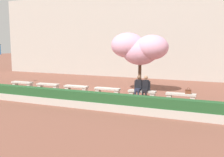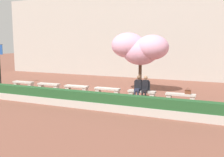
{
  "view_description": "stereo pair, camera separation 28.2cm",
  "coord_description": "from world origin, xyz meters",
  "px_view_note": "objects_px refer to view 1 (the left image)",
  "views": [
    {
      "loc": [
        7.25,
        -13.95,
        3.12
      ],
      "look_at": [
        1.28,
        0.2,
        1.0
      ],
      "focal_mm": 42.0,
      "sensor_mm": 36.0,
      "label": 1
    },
    {
      "loc": [
        7.51,
        -13.84,
        3.12
      ],
      "look_at": [
        1.28,
        0.2,
        1.0
      ],
      "focal_mm": 42.0,
      "sensor_mm": 36.0,
      "label": 2
    }
  ],
  "objects_px": {
    "stone_bench_near_west": "(48,86)",
    "person_seated_right": "(146,86)",
    "stone_bench_far_east": "(181,96)",
    "handbag": "(188,91)",
    "stone_bench_near_east": "(107,91)",
    "stone_bench_east_end": "(142,93)",
    "person_seated_left": "(138,86)",
    "stone_bench_center": "(76,88)",
    "stone_bench_west_end": "(22,84)",
    "cherry_tree_main": "(139,48)"
  },
  "relations": [
    {
      "from": "stone_bench_west_end",
      "to": "stone_bench_near_west",
      "type": "bearing_deg",
      "value": 0.0
    },
    {
      "from": "stone_bench_east_end",
      "to": "handbag",
      "type": "bearing_deg",
      "value": 0.06
    },
    {
      "from": "person_seated_left",
      "to": "handbag",
      "type": "distance_m",
      "value": 2.7
    },
    {
      "from": "stone_bench_west_end",
      "to": "stone_bench_far_east",
      "type": "xyz_separation_m",
      "value": [
        10.65,
        0.0,
        0.0
      ]
    },
    {
      "from": "stone_bench_near_east",
      "to": "person_seated_right",
      "type": "xyz_separation_m",
      "value": [
        2.34,
        -0.05,
        0.4
      ]
    },
    {
      "from": "stone_bench_center",
      "to": "person_seated_left",
      "type": "distance_m",
      "value": 4.08
    },
    {
      "from": "stone_bench_east_end",
      "to": "person_seated_left",
      "type": "xyz_separation_m",
      "value": [
        -0.2,
        -0.05,
        0.4
      ]
    },
    {
      "from": "stone_bench_west_end",
      "to": "stone_bench_east_end",
      "type": "bearing_deg",
      "value": 0.0
    },
    {
      "from": "stone_bench_near_east",
      "to": "person_seated_right",
      "type": "distance_m",
      "value": 2.37
    },
    {
      "from": "stone_bench_near_west",
      "to": "stone_bench_center",
      "type": "height_order",
      "value": "same"
    },
    {
      "from": "stone_bench_near_west",
      "to": "cherry_tree_main",
      "type": "bearing_deg",
      "value": 16.5
    },
    {
      "from": "stone_bench_east_end",
      "to": "cherry_tree_main",
      "type": "relative_size",
      "value": 0.42
    },
    {
      "from": "stone_bench_near_east",
      "to": "stone_bench_east_end",
      "type": "bearing_deg",
      "value": 0.0
    },
    {
      "from": "person_seated_left",
      "to": "cherry_tree_main",
      "type": "xyz_separation_m",
      "value": [
        -0.52,
        1.73,
        2.06
      ]
    },
    {
      "from": "stone_bench_far_east",
      "to": "stone_bench_west_end",
      "type": "bearing_deg",
      "value": 180.0
    },
    {
      "from": "stone_bench_center",
      "to": "stone_bench_far_east",
      "type": "height_order",
      "value": "same"
    },
    {
      "from": "handbag",
      "to": "stone_bench_far_east",
      "type": "bearing_deg",
      "value": -179.6
    },
    {
      "from": "handbag",
      "to": "stone_bench_east_end",
      "type": "bearing_deg",
      "value": -179.94
    },
    {
      "from": "stone_bench_near_west",
      "to": "stone_bench_east_end",
      "type": "bearing_deg",
      "value": 0.0
    },
    {
      "from": "stone_bench_west_end",
      "to": "cherry_tree_main",
      "type": "xyz_separation_m",
      "value": [
        7.8,
        1.68,
        2.47
      ]
    },
    {
      "from": "stone_bench_east_end",
      "to": "person_seated_right",
      "type": "distance_m",
      "value": 0.46
    },
    {
      "from": "person_seated_left",
      "to": "cherry_tree_main",
      "type": "height_order",
      "value": "cherry_tree_main"
    },
    {
      "from": "stone_bench_near_west",
      "to": "person_seated_right",
      "type": "relative_size",
      "value": 1.21
    },
    {
      "from": "stone_bench_center",
      "to": "handbag",
      "type": "bearing_deg",
      "value": 0.02
    },
    {
      "from": "handbag",
      "to": "stone_bench_near_east",
      "type": "bearing_deg",
      "value": -179.97
    },
    {
      "from": "person_seated_right",
      "to": "handbag",
      "type": "bearing_deg",
      "value": 1.4
    },
    {
      "from": "person_seated_right",
      "to": "stone_bench_near_east",
      "type": "bearing_deg",
      "value": 178.69
    },
    {
      "from": "stone_bench_near_west",
      "to": "stone_bench_near_east",
      "type": "bearing_deg",
      "value": 0.0
    },
    {
      "from": "stone_bench_center",
      "to": "cherry_tree_main",
      "type": "xyz_separation_m",
      "value": [
        3.54,
        1.68,
        2.47
      ]
    },
    {
      "from": "stone_bench_near_west",
      "to": "person_seated_right",
      "type": "bearing_deg",
      "value": -0.46
    },
    {
      "from": "person_seated_right",
      "to": "person_seated_left",
      "type": "bearing_deg",
      "value": -179.98
    },
    {
      "from": "person_seated_right",
      "to": "cherry_tree_main",
      "type": "relative_size",
      "value": 0.35
    },
    {
      "from": "stone_bench_center",
      "to": "stone_bench_near_west",
      "type": "bearing_deg",
      "value": 180.0
    },
    {
      "from": "stone_bench_far_east",
      "to": "cherry_tree_main",
      "type": "distance_m",
      "value": 4.13
    },
    {
      "from": "stone_bench_near_east",
      "to": "stone_bench_east_end",
      "type": "height_order",
      "value": "same"
    },
    {
      "from": "stone_bench_near_west",
      "to": "person_seated_left",
      "type": "height_order",
      "value": "person_seated_left"
    },
    {
      "from": "person_seated_left",
      "to": "cherry_tree_main",
      "type": "relative_size",
      "value": 0.35
    },
    {
      "from": "stone_bench_near_west",
      "to": "stone_bench_east_end",
      "type": "distance_m",
      "value": 6.39
    },
    {
      "from": "stone_bench_far_east",
      "to": "cherry_tree_main",
      "type": "bearing_deg",
      "value": 149.49
    },
    {
      "from": "stone_bench_west_end",
      "to": "stone_bench_near_east",
      "type": "height_order",
      "value": "same"
    },
    {
      "from": "stone_bench_west_end",
      "to": "person_seated_left",
      "type": "relative_size",
      "value": 1.21
    },
    {
      "from": "stone_bench_west_end",
      "to": "handbag",
      "type": "relative_size",
      "value": 4.62
    },
    {
      "from": "stone_bench_near_east",
      "to": "stone_bench_far_east",
      "type": "relative_size",
      "value": 1.0
    },
    {
      "from": "person_seated_right",
      "to": "cherry_tree_main",
      "type": "xyz_separation_m",
      "value": [
        -0.93,
        1.73,
        2.06
      ]
    },
    {
      "from": "person_seated_right",
      "to": "handbag",
      "type": "xyz_separation_m",
      "value": [
        2.29,
        0.06,
        -0.12
      ]
    },
    {
      "from": "handbag",
      "to": "cherry_tree_main",
      "type": "relative_size",
      "value": 0.09
    },
    {
      "from": "stone_bench_far_east",
      "to": "handbag",
      "type": "bearing_deg",
      "value": 0.4
    },
    {
      "from": "stone_bench_west_end",
      "to": "stone_bench_center",
      "type": "relative_size",
      "value": 1.0
    },
    {
      "from": "handbag",
      "to": "person_seated_left",
      "type": "bearing_deg",
      "value": -178.81
    },
    {
      "from": "cherry_tree_main",
      "to": "handbag",
      "type": "bearing_deg",
      "value": -27.54
    }
  ]
}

